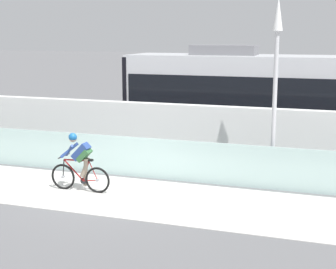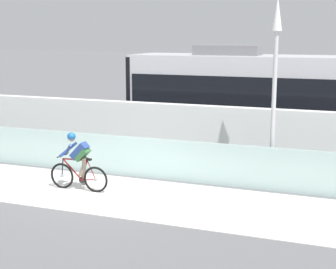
% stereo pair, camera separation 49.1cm
% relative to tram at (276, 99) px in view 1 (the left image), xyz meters
% --- Properties ---
extents(ground_plane, '(200.00, 200.00, 0.00)m').
position_rel_tram_xyz_m(ground_plane, '(-3.66, -6.85, -1.89)').
color(ground_plane, slate).
extents(bike_path_deck, '(32.00, 3.20, 0.01)m').
position_rel_tram_xyz_m(bike_path_deck, '(-3.66, -6.85, -1.89)').
color(bike_path_deck, silver).
rests_on(bike_path_deck, ground).
extents(glass_parapet, '(32.00, 0.05, 1.21)m').
position_rel_tram_xyz_m(glass_parapet, '(-3.66, -5.00, -1.29)').
color(glass_parapet, silver).
rests_on(glass_parapet, ground).
extents(concrete_barrier_wall, '(32.00, 0.36, 1.99)m').
position_rel_tram_xyz_m(concrete_barrier_wall, '(-3.66, -3.20, -0.90)').
color(concrete_barrier_wall, white).
rests_on(concrete_barrier_wall, ground).
extents(tram_rail_near, '(32.00, 0.08, 0.01)m').
position_rel_tram_xyz_m(tram_rail_near, '(-3.66, -0.72, -1.89)').
color(tram_rail_near, '#595654').
rests_on(tram_rail_near, ground).
extents(tram_rail_far, '(32.00, 0.08, 0.01)m').
position_rel_tram_xyz_m(tram_rail_far, '(-3.66, 0.72, -1.89)').
color(tram_rail_far, '#595654').
rests_on(tram_rail_far, ground).
extents(tram, '(11.06, 2.54, 3.81)m').
position_rel_tram_xyz_m(tram, '(0.00, 0.00, 0.00)').
color(tram, silver).
rests_on(tram, ground).
extents(cyclist_on_bike, '(1.77, 0.58, 1.61)m').
position_rel_tram_xyz_m(cyclist_on_bike, '(-4.33, -6.85, -1.11)').
color(cyclist_on_bike, black).
rests_on(cyclist_on_bike, ground).
extents(lamp_post_antenna, '(0.28, 0.28, 5.20)m').
position_rel_tram_xyz_m(lamp_post_antenna, '(0.53, -4.70, 1.40)').
color(lamp_post_antenna, gray).
rests_on(lamp_post_antenna, ground).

